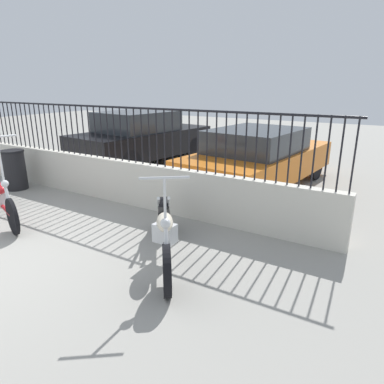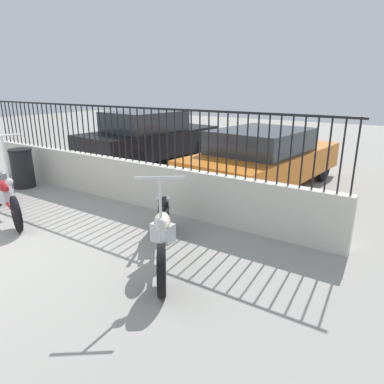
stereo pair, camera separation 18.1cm
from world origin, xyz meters
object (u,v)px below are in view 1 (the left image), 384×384
(trash_bin, at_px, (15,170))
(car_black, at_px, (142,137))
(motorcycle_dark_grey, at_px, (165,229))
(car_orange, at_px, (259,157))

(trash_bin, bearing_deg, car_black, 79.77)
(motorcycle_dark_grey, bearing_deg, car_black, -175.02)
(motorcycle_dark_grey, distance_m, trash_bin, 4.59)
(trash_bin, height_order, car_black, car_black)
(motorcycle_dark_grey, height_order, car_orange, car_orange)
(trash_bin, height_order, car_orange, car_orange)
(motorcycle_dark_grey, bearing_deg, trash_bin, -136.98)
(motorcycle_dark_grey, distance_m, car_black, 5.83)
(motorcycle_dark_grey, relative_size, car_orange, 0.42)
(car_black, height_order, car_orange, car_black)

